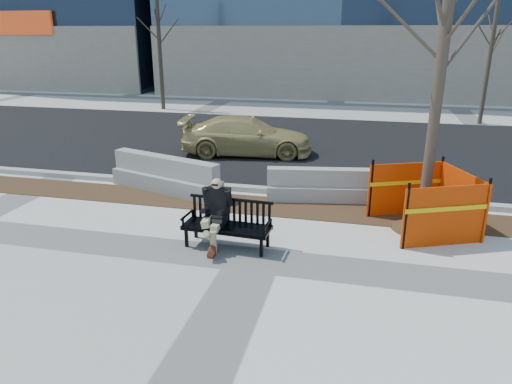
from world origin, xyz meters
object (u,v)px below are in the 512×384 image
Objects in this scene: tree_fence at (421,229)px; sedan at (247,154)px; jersey_barrier_left at (167,191)px; bench at (227,246)px; jersey_barrier_right at (325,200)px; seated_man at (217,244)px.

sedan is at bearing 134.33° from tree_fence.
tree_fence is 1.52× the size of sedan.
sedan is 4.09m from jersey_barrier_left.
sedan is at bearing 104.58° from bench.
sedan is 1.52× the size of jersey_barrier_right.
tree_fence is 2.36m from jersey_barrier_right.
sedan is (-4.87, 4.98, 0.00)m from tree_fence.
bench is 6.79m from sedan.
sedan reaches higher than jersey_barrier_left.
jersey_barrier_left is at bearing 132.40° from seated_man.
seated_man is 6.70m from sedan.
jersey_barrier_right is (2.84, -3.76, 0.00)m from sedan.
tree_fence is 2.31× the size of jersey_barrier_right.
seated_man is at bearing -179.05° from sedan.
jersey_barrier_left is at bearing 173.51° from jersey_barrier_right.
bench is at bearing -30.68° from jersey_barrier_left.
bench is at bearing -154.60° from tree_fence.
bench is 3.60m from jersey_barrier_left.
tree_fence is 2.04× the size of jersey_barrier_left.
jersey_barrier_right is (-2.02, 1.22, 0.00)m from tree_fence.
tree_fence is at bearing -144.21° from sedan.
sedan is (-1.33, 6.66, 0.00)m from bench.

